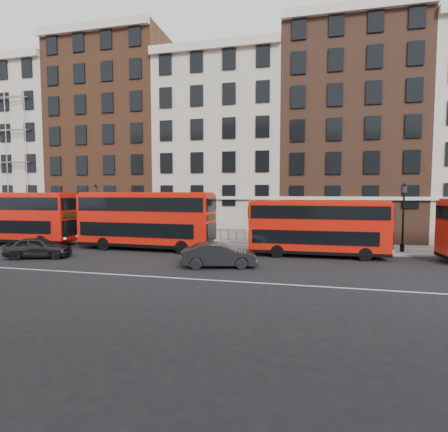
% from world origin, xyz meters
% --- Properties ---
extents(ground, '(120.00, 120.00, 0.00)m').
position_xyz_m(ground, '(0.00, 0.00, 0.00)').
color(ground, black).
rests_on(ground, ground).
extents(pavement, '(80.00, 5.00, 0.15)m').
position_xyz_m(pavement, '(0.00, 10.50, 0.07)').
color(pavement, slate).
rests_on(pavement, ground).
extents(kerb, '(80.00, 0.30, 0.16)m').
position_xyz_m(kerb, '(0.00, 8.00, 0.08)').
color(kerb, gray).
rests_on(kerb, ground).
extents(road_centre_line, '(70.00, 0.12, 0.01)m').
position_xyz_m(road_centre_line, '(0.00, -2.00, 0.01)').
color(road_centre_line, white).
rests_on(road_centre_line, ground).
extents(building_terrace, '(64.00, 11.95, 22.00)m').
position_xyz_m(building_terrace, '(-0.31, 17.88, 10.24)').
color(building_terrace, '#BBB1A1').
rests_on(building_terrace, ground).
extents(bus_a, '(11.30, 3.07, 4.71)m').
position_xyz_m(bus_a, '(-16.85, 6.44, 2.53)').
color(bus_a, red).
rests_on(bus_a, ground).
extents(bus_b, '(11.39, 3.12, 4.75)m').
position_xyz_m(bus_b, '(-4.02, 6.44, 2.55)').
color(bus_b, red).
rests_on(bus_b, ground).
extents(bus_c, '(9.97, 2.54, 4.17)m').
position_xyz_m(bus_c, '(9.61, 6.44, 2.24)').
color(bus_c, red).
rests_on(bus_c, ground).
extents(car_rear, '(4.81, 3.11, 1.52)m').
position_xyz_m(car_rear, '(-9.97, 1.34, 0.76)').
color(car_rear, black).
rests_on(car_rear, ground).
extents(car_front, '(5.03, 2.84, 1.57)m').
position_xyz_m(car_front, '(3.49, 1.30, 0.78)').
color(car_front, black).
rests_on(car_front, ground).
extents(lamp_post_left, '(0.44, 0.44, 5.33)m').
position_xyz_m(lamp_post_left, '(-10.00, 8.59, 3.08)').
color(lamp_post_left, black).
rests_on(lamp_post_left, pavement).
extents(lamp_post_right, '(0.44, 0.44, 5.33)m').
position_xyz_m(lamp_post_right, '(16.16, 9.30, 3.08)').
color(lamp_post_right, black).
rests_on(lamp_post_right, pavement).
extents(iron_railings, '(6.60, 0.06, 1.00)m').
position_xyz_m(iron_railings, '(0.00, 12.70, 0.65)').
color(iron_railings, black).
rests_on(iron_railings, pavement).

